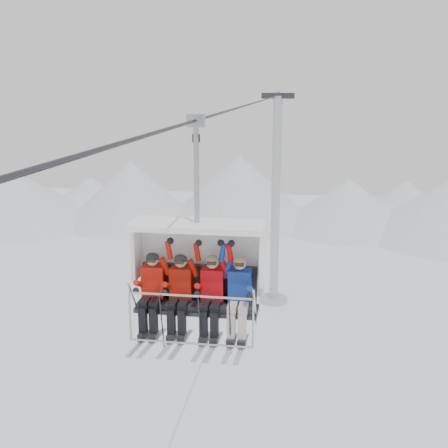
# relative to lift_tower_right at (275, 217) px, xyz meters

# --- Properties ---
(ridgeline) EXTENTS (72.00, 21.00, 7.00)m
(ridgeline) POSITION_rel_lift_tower_right_xyz_m (-1.58, 20.05, -2.94)
(ridgeline) COLOR silver
(ridgeline) RESTS_ON ground
(lift_tower_right) EXTENTS (2.00, 1.80, 13.48)m
(lift_tower_right) POSITION_rel_lift_tower_right_xyz_m (0.00, 0.00, 0.00)
(lift_tower_right) COLOR #B0B2B7
(lift_tower_right) RESTS_ON ground
(haul_cable) EXTENTS (0.06, 50.00, 0.06)m
(haul_cable) POSITION_rel_lift_tower_right_xyz_m (0.00, -22.00, 7.52)
(haul_cable) COLOR #2A2A2F
(haul_cable) RESTS_ON lift_tower_left
(chairlift_carrier) EXTENTS (2.42, 1.17, 3.98)m
(chairlift_carrier) POSITION_rel_lift_tower_right_xyz_m (0.00, -25.14, 4.90)
(chairlift_carrier) COLOR black
(chairlift_carrier) RESTS_ON haul_cable
(skier_far_left) EXTENTS (0.41, 1.69, 1.65)m
(skier_far_left) POSITION_rel_lift_tower_right_xyz_m (-0.83, -25.45, 4.44)
(skier_far_left) COLOR red
(skier_far_left) RESTS_ON chairlift_carrier
(skier_center_left) EXTENTS (0.41, 1.69, 1.63)m
(skier_center_left) POSITION_rel_lift_tower_right_xyz_m (-0.30, -25.45, 4.43)
(skier_center_left) COLOR #AB1507
(skier_center_left) RESTS_ON chairlift_carrier
(skier_center_right) EXTENTS (0.41, 1.69, 1.65)m
(skier_center_right) POSITION_rel_lift_tower_right_xyz_m (0.30, -25.45, 4.44)
(skier_center_right) COLOR red
(skier_center_right) RESTS_ON chairlift_carrier
(skier_far_right) EXTENTS (0.41, 1.69, 1.65)m
(skier_far_right) POSITION_rel_lift_tower_right_xyz_m (0.80, -25.45, 4.44)
(skier_far_right) COLOR #163396
(skier_far_right) RESTS_ON chairlift_carrier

